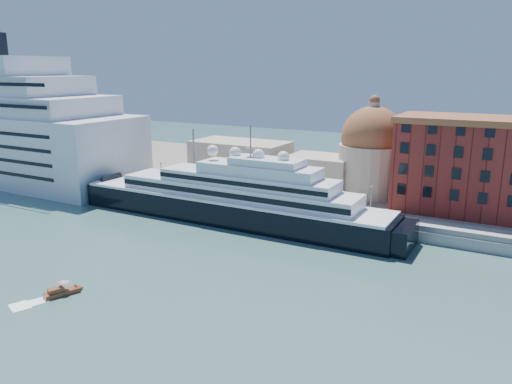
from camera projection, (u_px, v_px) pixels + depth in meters
The scene contains 10 objects.
ground at pixel (181, 252), 101.62m from camera, with size 400.00×400.00×0.00m, color #37605C.
quay at pixel (260, 206), 130.22m from camera, with size 180.00×10.00×2.50m, color gray.
land at pixel (319, 178), 165.14m from camera, with size 260.00×72.00×2.00m, color slate.
quay_fence at pixel (252, 204), 125.95m from camera, with size 180.00×0.10×1.20m, color slate.
superyacht at pixel (219, 200), 122.54m from camera, with size 92.60×12.84×27.67m.
service_barge at pixel (79, 197), 141.95m from camera, with size 11.27×6.01×2.41m.
water_taxi at pixel (61, 292), 82.04m from camera, with size 3.86×5.88×2.65m.
warehouse at pixel (489, 166), 118.16m from camera, with size 43.00×19.00×23.25m.
church at pixel (318, 158), 145.06m from camera, with size 66.00×18.00×25.50m.
lamp_posts at pixel (215, 171), 132.60m from camera, with size 120.80×2.40×18.00m.
Camera 1 is at (59.59, -76.40, 36.37)m, focal length 35.00 mm.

